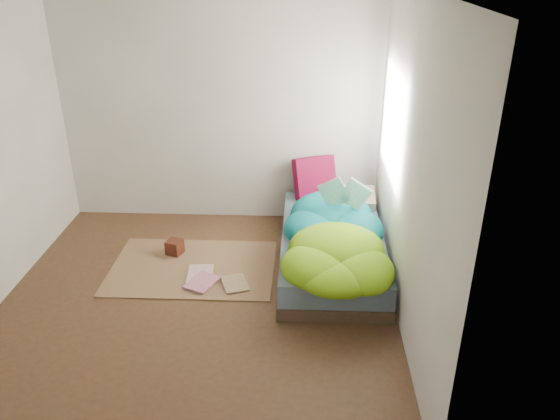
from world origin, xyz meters
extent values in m
cube|color=#432D19|center=(0.00, 0.00, 0.00)|extent=(3.50, 3.50, 0.00)
cube|color=beige|center=(0.00, 1.75, 1.30)|extent=(3.50, 0.04, 2.60)
cube|color=beige|center=(0.00, -1.75, 1.30)|extent=(3.50, 0.04, 2.60)
cube|color=beige|center=(1.75, 0.00, 1.30)|extent=(0.04, 3.50, 2.60)
cube|color=white|center=(1.74, 0.90, 1.40)|extent=(0.01, 1.00, 1.20)
cube|color=#39281F|center=(1.22, 0.72, 0.06)|extent=(1.00, 2.00, 0.12)
cube|color=slate|center=(1.22, 0.72, 0.23)|extent=(0.98, 1.96, 0.22)
cube|color=brown|center=(-0.15, 0.55, 0.01)|extent=(1.60, 1.10, 0.01)
cube|color=silver|center=(1.41, 1.39, 0.40)|extent=(0.59, 0.38, 0.13)
cube|color=#4D051B|center=(1.05, 1.58, 0.57)|extent=(0.47, 0.31, 0.45)
cube|color=#3D120D|center=(-0.38, 0.81, 0.09)|extent=(0.19, 0.19, 0.15)
imported|color=silver|center=(-0.17, 0.38, 0.02)|extent=(0.27, 0.36, 0.03)
imported|color=pink|center=(-0.11, 0.30, 0.03)|extent=(0.34, 0.38, 0.03)
imported|color=#9F8568|center=(0.20, 0.21, 0.02)|extent=(0.31, 0.36, 0.02)
camera|label=1|loc=(0.93, -4.02, 2.85)|focal=35.00mm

